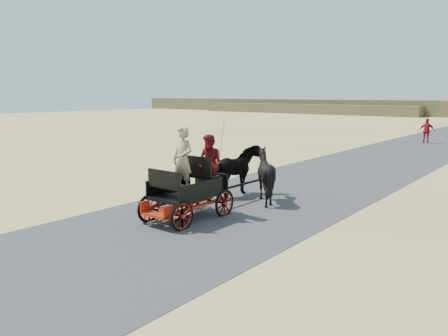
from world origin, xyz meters
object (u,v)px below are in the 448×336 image
Objects in this scene: carriage at (188,206)px; pedestrian at (427,131)px; horse_left at (237,171)px; horse_right at (265,175)px.

pedestrian is at bearing 89.71° from carriage.
carriage is at bearing 100.39° from horse_left.
horse_right reaches higher than carriage.
horse_right is 0.98× the size of pedestrian.
pedestrian reaches higher than carriage.
horse_left is at bearing 100.39° from carriage.
horse_left reaches higher than carriage.
horse_left is at bearing 0.00° from horse_right.
horse_right reaches higher than horse_left.
carriage is 1.20× the size of horse_left.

